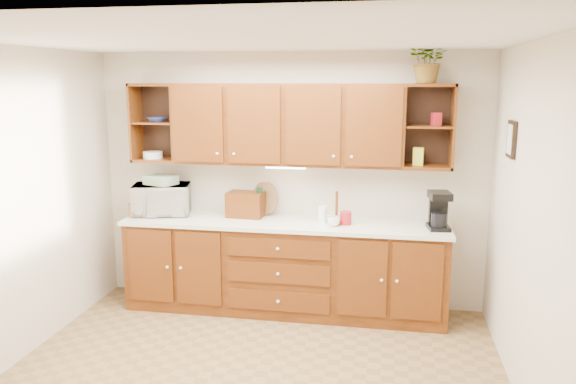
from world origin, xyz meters
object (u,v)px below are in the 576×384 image
at_px(microwave, 162,199).
at_px(potted_plant, 429,60).
at_px(bread_box, 246,204).
at_px(coffee_maker, 439,211).

height_order(microwave, potted_plant, potted_plant).
xyz_separation_m(bread_box, coffee_maker, (1.91, -0.13, 0.04)).
height_order(coffee_maker, potted_plant, potted_plant).
distance_m(bread_box, potted_plant, 2.27).
bearing_deg(microwave, bread_box, -11.88).
distance_m(microwave, potted_plant, 3.00).
distance_m(microwave, coffee_maker, 2.80).
xyz_separation_m(microwave, coffee_maker, (2.80, -0.09, 0.01)).
relative_size(microwave, potted_plant, 1.35).
bearing_deg(microwave, coffee_maker, -16.56).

